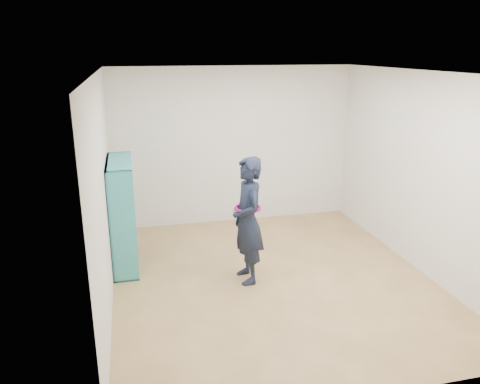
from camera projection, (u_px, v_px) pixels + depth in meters
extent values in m
plane|color=olive|center=(272.00, 279.00, 6.06)|extent=(4.50, 4.50, 0.00)
plane|color=white|center=(277.00, 72.00, 5.29)|extent=(4.50, 4.50, 0.00)
cube|color=silver|center=(104.00, 194.00, 5.23)|extent=(0.02, 4.50, 2.60)
cube|color=silver|center=(420.00, 173.00, 6.12)|extent=(0.02, 4.50, 2.60)
cube|color=silver|center=(234.00, 146.00, 7.77)|extent=(4.00, 0.02, 2.60)
cube|color=silver|center=(362.00, 261.00, 3.58)|extent=(4.00, 0.02, 2.60)
cube|color=teal|center=(123.00, 228.00, 5.77)|extent=(0.32, 0.02, 1.47)
cube|color=teal|center=(123.00, 202.00, 6.77)|extent=(0.32, 0.02, 1.47)
cube|color=teal|center=(127.00, 263.00, 6.49)|extent=(0.32, 1.10, 0.02)
cube|color=teal|center=(119.00, 161.00, 6.06)|extent=(0.32, 1.10, 0.02)
cube|color=teal|center=(112.00, 215.00, 6.24)|extent=(0.02, 1.10, 1.47)
cube|color=teal|center=(123.00, 218.00, 6.11)|extent=(0.30, 0.02, 1.42)
cube|color=teal|center=(123.00, 210.00, 6.44)|extent=(0.30, 0.02, 1.42)
cube|color=teal|center=(125.00, 238.00, 6.38)|extent=(0.30, 1.06, 0.02)
cube|color=teal|center=(123.00, 214.00, 6.27)|extent=(0.30, 1.06, 0.02)
cube|color=teal|center=(121.00, 188.00, 6.17)|extent=(0.30, 1.06, 0.02)
cube|color=beige|center=(128.00, 271.00, 6.14)|extent=(0.20, 0.13, 0.05)
cube|color=black|center=(126.00, 241.00, 5.97)|extent=(0.17, 0.15, 0.23)
cube|color=maroon|center=(124.00, 215.00, 5.87)|extent=(0.17, 0.15, 0.22)
cube|color=silver|center=(122.00, 193.00, 5.83)|extent=(0.20, 0.13, 0.08)
cube|color=navy|center=(128.00, 256.00, 6.40)|extent=(0.17, 0.15, 0.21)
cube|color=brown|center=(126.00, 231.00, 6.30)|extent=(0.17, 0.15, 0.24)
cube|color=#BFB28C|center=(124.00, 210.00, 6.26)|extent=(0.20, 0.13, 0.08)
cube|color=#26594C|center=(122.00, 181.00, 6.09)|extent=(0.17, 0.15, 0.22)
cube|color=beige|center=(128.00, 246.00, 6.73)|extent=(0.17, 0.15, 0.19)
cube|color=black|center=(126.00, 227.00, 6.69)|extent=(0.20, 0.13, 0.05)
cube|color=maroon|center=(124.00, 197.00, 6.52)|extent=(0.17, 0.15, 0.25)
cube|color=silver|center=(122.00, 172.00, 6.41)|extent=(0.17, 0.15, 0.27)
imported|color=black|center=(248.00, 221.00, 5.81)|extent=(0.43, 0.62, 1.62)
torus|color=#970B66|center=(248.00, 208.00, 5.76)|extent=(0.36, 0.36, 0.04)
cube|color=silver|center=(234.00, 212.00, 5.80)|extent=(0.01, 0.08, 0.12)
cube|color=black|center=(234.00, 212.00, 5.80)|extent=(0.01, 0.08, 0.12)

